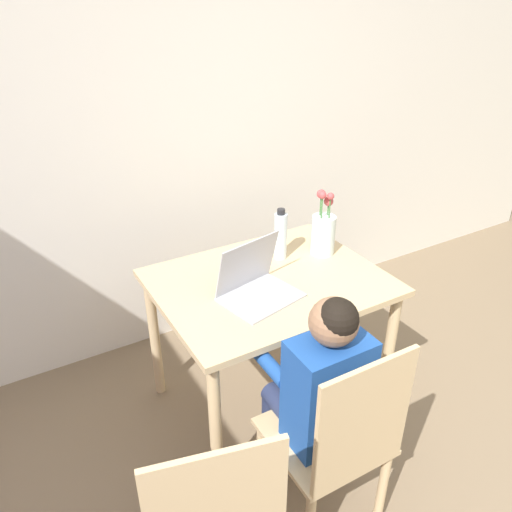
{
  "coord_description": "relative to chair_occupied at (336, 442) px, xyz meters",
  "views": [
    {
      "loc": [
        -0.91,
        -0.24,
        1.9
      ],
      "look_at": [
        0.0,
        1.33,
        0.91
      ],
      "focal_mm": 35.0,
      "sensor_mm": 36.0,
      "label": 1
    }
  ],
  "objects": [
    {
      "name": "wall_back",
      "position": [
        0.03,
        1.53,
        0.79
      ],
      "size": [
        6.4,
        0.05,
        2.5
      ],
      "color": "white",
      "rests_on": "ground_plane"
    },
    {
      "name": "flower_vase",
      "position": [
        0.5,
        0.79,
        0.39
      ],
      "size": [
        0.12,
        0.12,
        0.33
      ],
      "color": "silver",
      "rests_on": "dining_table"
    },
    {
      "name": "laptop",
      "position": [
        0.03,
        0.62,
        0.33
      ],
      "size": [
        0.36,
        0.31,
        0.25
      ],
      "rotation": [
        0.0,
        0.0,
        0.22
      ],
      "color": "#B2B2B7",
      "rests_on": "dining_table"
    },
    {
      "name": "person_seated",
      "position": [
        0.0,
        0.12,
        0.17
      ],
      "size": [
        0.3,
        0.42,
        1.03
      ],
      "rotation": [
        0.0,
        0.0,
        3.13
      ],
      "color": "#1E4C9E",
      "rests_on": "ground_plane"
    },
    {
      "name": "dining_table",
      "position": [
        0.14,
        0.7,
        0.17
      ],
      "size": [
        1.01,
        0.79,
        0.73
      ],
      "color": "#D6B784",
      "rests_on": "ground_plane"
    },
    {
      "name": "water_bottle",
      "position": [
        0.3,
        0.85,
        0.39
      ],
      "size": [
        0.06,
        0.06,
        0.26
      ],
      "color": "silver",
      "rests_on": "dining_table"
    },
    {
      "name": "chair_occupied",
      "position": [
        0.0,
        0.0,
        0.0
      ],
      "size": [
        0.41,
        0.41,
        0.9
      ],
      "rotation": [
        0.0,
        0.0,
        3.13
      ],
      "color": "#D6B784",
      "rests_on": "ground_plane"
    }
  ]
}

